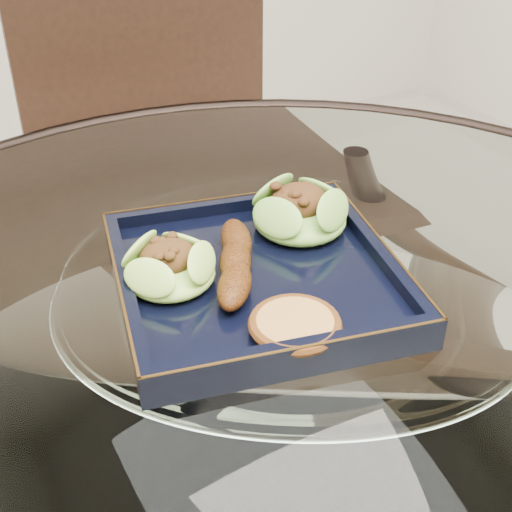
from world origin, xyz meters
TOP-DOWN VIEW (x-y plane):
  - dining_table at (-0.00, -0.00)m, footprint 1.13×1.13m
  - dining_chair at (0.11, 0.55)m, footprint 0.49×0.49m
  - navy_plate at (-0.00, 0.06)m, footprint 0.32×0.32m
  - lettuce_wrap_left at (-0.08, 0.09)m, footprint 0.11×0.11m
  - lettuce_wrap_right at (0.08, 0.11)m, footprint 0.10×0.10m
  - roasted_plantain at (-0.02, 0.07)m, footprint 0.10×0.14m
  - crumb_patty at (-0.02, -0.04)m, footprint 0.09×0.09m

SIDE VIEW (x-z plane):
  - dining_chair at x=0.11m, z-range 0.06..1.09m
  - dining_table at x=0.00m, z-range 0.21..0.98m
  - navy_plate at x=0.00m, z-range 0.76..0.78m
  - crumb_patty at x=-0.02m, z-range 0.78..0.80m
  - roasted_plantain at x=-0.02m, z-range 0.78..0.81m
  - lettuce_wrap_left at x=-0.08m, z-range 0.78..0.81m
  - lettuce_wrap_right at x=0.08m, z-range 0.78..0.82m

